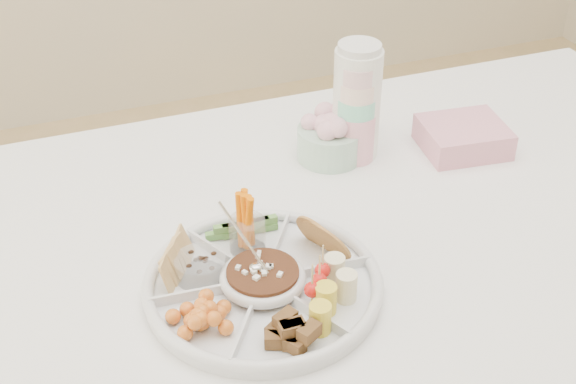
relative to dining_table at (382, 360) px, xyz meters
name	(u,v)px	position (x,y,z in m)	size (l,w,h in m)	color
dining_table	(382,360)	(0.00, 0.00, 0.00)	(1.52, 1.02, 0.76)	white
party_tray	(263,282)	(-0.30, -0.12, 0.40)	(0.38, 0.38, 0.04)	silver
bean_dip	(263,278)	(-0.30, -0.12, 0.41)	(0.12, 0.12, 0.04)	black
tortillas	(317,235)	(-0.18, -0.06, 0.42)	(0.11, 0.11, 0.06)	olive
carrot_cucumber	(242,215)	(-0.29, 0.01, 0.44)	(0.12, 0.12, 0.11)	#F66D00
pita_raisins	(185,259)	(-0.41, -0.05, 0.42)	(0.12, 0.12, 0.06)	tan
cherries	(202,316)	(-0.41, -0.18, 0.42)	(0.11, 0.11, 0.04)	orange
granola_chunks	(286,330)	(-0.31, -0.25, 0.42)	(0.09, 0.09, 0.04)	brown
banana_tomato	(344,276)	(-0.19, -0.19, 0.44)	(0.11, 0.11, 0.09)	#E2E05E
cup_stack	(356,108)	(0.01, 0.21, 0.49)	(0.08, 0.08, 0.23)	beige
thermos	(357,100)	(0.02, 0.23, 0.50)	(0.10, 0.10, 0.25)	white
flower_bowl	(330,136)	(-0.04, 0.23, 0.43)	(0.13, 0.13, 0.10)	#B2C9BE
napkin_stack	(463,137)	(0.24, 0.16, 0.41)	(0.17, 0.14, 0.06)	pink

